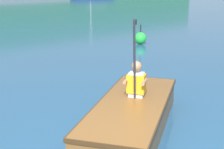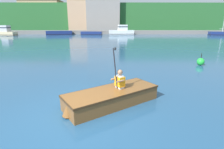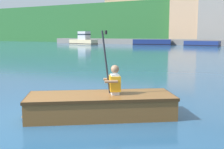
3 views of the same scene
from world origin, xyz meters
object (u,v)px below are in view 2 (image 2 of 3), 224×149
object	(u,v)px
person_paddler	(120,80)
moored_boat_dock_west_inner	(59,33)
moored_boat_dock_center_far	(122,31)
rowboat_foreground	(111,96)
moored_boat_dock_east_inner	(92,33)
moored_boat_dock_west_end	(223,34)
moored_boat_dock_center_near	(5,32)
channel_buoy	(201,62)

from	to	relation	value
person_paddler	moored_boat_dock_west_inner	bearing A→B (deg)	108.60
moored_boat_dock_center_far	rowboat_foreground	world-z (taller)	moored_boat_dock_center_far
moored_boat_dock_center_far	moored_boat_dock_east_inner	distance (m)	7.04
moored_boat_dock_west_end	person_paddler	world-z (taller)	moored_boat_dock_west_end
moored_boat_dock_center_near	person_paddler	world-z (taller)	moored_boat_dock_center_near
moored_boat_dock_center_near	moored_boat_dock_east_inner	bearing A→B (deg)	6.33
moored_boat_dock_west_inner	rowboat_foreground	size ratio (longest dim) A/B	1.98
moored_boat_dock_west_end	channel_buoy	distance (m)	35.26
moored_boat_dock_west_inner	channel_buoy	size ratio (longest dim) A/B	8.39
moored_boat_dock_center_near	person_paddler	xyz separation A→B (m)	(23.55, -34.35, 0.01)
moored_boat_dock_center_far	person_paddler	xyz separation A→B (m)	(-2.24, -36.67, -0.07)
moored_boat_dock_east_inner	rowboat_foreground	bearing A→B (deg)	-82.97
moored_boat_dock_center_near	moored_boat_dock_west_inner	bearing A→B (deg)	10.55
rowboat_foreground	person_paddler	size ratio (longest dim) A/B	2.36
moored_boat_dock_center_near	channel_buoy	bearing A→B (deg)	-45.47
moored_boat_dock_west_end	person_paddler	xyz separation A→B (m)	(-24.75, -34.48, 0.36)
moored_boat_dock_center_far	moored_boat_dock_center_near	bearing A→B (deg)	-174.86
moored_boat_dock_center_far	moored_boat_dock_east_inner	world-z (taller)	moored_boat_dock_center_far
moored_boat_dock_west_inner	moored_boat_dock_east_inner	xyz separation A→B (m)	(7.48, -0.02, -0.08)
moored_boat_dock_west_end	channel_buoy	xyz separation A→B (m)	(-19.59, -29.32, -0.16)
channel_buoy	rowboat_foreground	bearing A→B (deg)	-135.50
moored_boat_dock_center_near	moored_boat_dock_east_inner	size ratio (longest dim) A/B	1.13
person_paddler	moored_boat_dock_center_far	bearing A→B (deg)	86.50
moored_boat_dock_center_near	channel_buoy	xyz separation A→B (m)	(28.72, -29.19, -0.51)
moored_boat_dock_center_near	moored_boat_dock_center_far	size ratio (longest dim) A/B	0.95
moored_boat_dock_center_near	moored_boat_dock_center_far	bearing A→B (deg)	5.14
moored_boat_dock_west_end	moored_boat_dock_west_inner	world-z (taller)	moored_boat_dock_west_end
rowboat_foreground	channel_buoy	distance (m)	7.62
rowboat_foreground	channel_buoy	world-z (taller)	channel_buoy
moored_boat_dock_west_inner	moored_boat_dock_center_near	world-z (taller)	moored_boat_dock_center_near
moored_boat_dock_west_end	person_paddler	distance (m)	42.44
moored_boat_dock_center_far	person_paddler	size ratio (longest dim) A/B	4.56
moored_boat_dock_west_end	moored_boat_dock_west_inner	size ratio (longest dim) A/B	1.04
moored_boat_dock_center_far	channel_buoy	bearing A→B (deg)	-84.70
moored_boat_dock_center_near	rowboat_foreground	world-z (taller)	moored_boat_dock_center_near
moored_boat_dock_west_inner	person_paddler	world-z (taller)	person_paddler
rowboat_foreground	channel_buoy	size ratio (longest dim) A/B	4.25
moored_boat_dock_west_end	moored_boat_dock_east_inner	world-z (taller)	moored_boat_dock_west_end
channel_buoy	moored_boat_dock_center_near	bearing A→B (deg)	134.53
moored_boat_dock_west_end	moored_boat_dock_east_inner	distance (m)	29.60
moored_boat_dock_center_far	channel_buoy	distance (m)	31.65
moored_boat_dock_west_end	channel_buoy	world-z (taller)	moored_boat_dock_west_end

